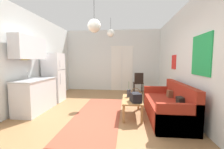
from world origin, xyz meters
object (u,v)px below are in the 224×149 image
object	(u,v)px
accent_chair	(138,82)
pendant_lamp_near	(94,26)
bamboo_vase	(129,93)
coffee_table	(132,101)
pendant_lamp_far	(111,33)
couch	(169,107)
handbag	(136,97)
refrigerator	(54,77)

from	to	relation	value
accent_chair	pendant_lamp_near	xyz separation A→B (m)	(-1.17, -3.43, 1.60)
bamboo_vase	pendant_lamp_near	xyz separation A→B (m)	(-0.71, -0.99, 1.56)
coffee_table	bamboo_vase	world-z (taller)	bamboo_vase
bamboo_vase	pendant_lamp_far	xyz separation A→B (m)	(-0.63, 1.19, 1.84)
couch	pendant_lamp_far	size ratio (longest dim) A/B	2.99
handbag	refrigerator	xyz separation A→B (m)	(-2.76, 1.38, 0.29)
coffee_table	pendant_lamp_far	size ratio (longest dim) A/B	1.60
refrigerator	accent_chair	bearing A→B (deg)	26.61
refrigerator	pendant_lamp_near	bearing A→B (deg)	-45.20
accent_chair	pendant_lamp_far	bearing A→B (deg)	45.14
refrigerator	coffee_table	bearing A→B (deg)	-22.41
accent_chair	pendant_lamp_far	size ratio (longest dim) A/B	1.42
refrigerator	couch	bearing A→B (deg)	-18.21
refrigerator	pendant_lamp_far	world-z (taller)	pendant_lamp_far
bamboo_vase	pendant_lamp_far	bearing A→B (deg)	117.77
couch	accent_chair	size ratio (longest dim) A/B	2.11
handbag	pendant_lamp_near	xyz separation A→B (m)	(-0.87, -0.52, 1.55)
coffee_table	bamboo_vase	size ratio (longest dim) A/B	2.48
couch	refrigerator	distance (m)	3.82
coffee_table	refrigerator	distance (m)	2.94
coffee_table	couch	bearing A→B (deg)	-4.67
coffee_table	pendant_lamp_near	distance (m)	2.06
couch	coffee_table	bearing A→B (deg)	175.33
bamboo_vase	handbag	bearing A→B (deg)	-71.63
couch	pendant_lamp_near	distance (m)	2.60
couch	bamboo_vase	distance (m)	1.06
accent_chair	handbag	bearing A→B (deg)	80.09
coffee_table	bamboo_vase	distance (m)	0.26
pendant_lamp_near	pendant_lamp_far	size ratio (longest dim) A/B	1.43
handbag	accent_chair	xyz separation A→B (m)	(0.30, 2.91, -0.04)
couch	refrigerator	world-z (taller)	refrigerator
handbag	pendant_lamp_far	xyz separation A→B (m)	(-0.78, 1.66, 1.83)
couch	refrigerator	bearing A→B (deg)	161.79
couch	refrigerator	size ratio (longest dim) A/B	1.14
accent_chair	pendant_lamp_far	xyz separation A→B (m)	(-1.08, -1.25, 1.87)
coffee_table	handbag	xyz separation A→B (m)	(0.07, -0.27, 0.17)
bamboo_vase	accent_chair	xyz separation A→B (m)	(0.46, 2.44, -0.03)
handbag	pendant_lamp_near	world-z (taller)	pendant_lamp_near
couch	pendant_lamp_near	world-z (taller)	pendant_lamp_near
coffee_table	pendant_lamp_far	bearing A→B (deg)	117.10
couch	accent_chair	xyz separation A→B (m)	(-0.53, 2.71, 0.23)
bamboo_vase	refrigerator	distance (m)	2.77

